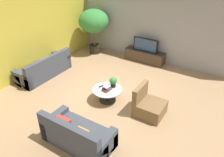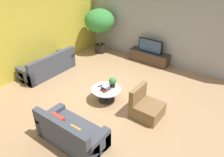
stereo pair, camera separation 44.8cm
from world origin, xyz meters
TOP-DOWN VIEW (x-y plane):
  - ground_plane at (0.00, 0.00)m, footprint 24.00×24.00m
  - back_wall_stone at (0.00, 3.26)m, footprint 7.40×0.12m
  - side_wall_left at (-3.26, 0.20)m, footprint 0.12×7.40m
  - media_console at (-0.02, 2.94)m, footprint 1.71×0.50m
  - television at (-0.02, 2.94)m, footprint 1.05×0.13m
  - coffee_table at (0.19, -0.26)m, footprint 0.92×0.92m
  - couch_by_wall at (-2.65, -0.17)m, footprint 0.84×2.11m
  - couch_near_entry at (0.56, -2.14)m, footprint 1.72×0.84m
  - armchair_wicker at (1.53, -0.18)m, footprint 0.80×0.76m
  - potted_palm_tall at (-2.34, 2.56)m, footprint 1.29×1.29m
  - potted_plant_tabletop at (0.27, -0.04)m, footprint 0.23×0.23m
  - book_stack at (0.21, -0.32)m, footprint 0.24×0.30m
  - remote_black at (-0.06, -0.24)m, footprint 0.09×0.16m
  - remote_silver at (0.04, -0.03)m, footprint 0.12×0.15m

SIDE VIEW (x-z plane):
  - ground_plane at x=0.00m, z-range 0.00..0.00m
  - media_console at x=-0.02m, z-range 0.01..0.48m
  - armchair_wicker at x=1.53m, z-range -0.16..0.70m
  - couch_near_entry at x=0.56m, z-range -0.14..0.70m
  - couch_by_wall at x=-2.65m, z-range -0.13..0.71m
  - coffee_table at x=0.19m, z-range 0.08..0.49m
  - remote_black at x=-0.06m, z-range 0.41..0.43m
  - remote_silver at x=0.04m, z-range 0.41..0.43m
  - book_stack at x=0.21m, z-range 0.40..0.56m
  - potted_plant_tabletop at x=0.27m, z-range 0.43..0.77m
  - television at x=-0.02m, z-range 0.47..1.01m
  - potted_palm_tall at x=-2.34m, z-range 0.42..2.39m
  - back_wall_stone at x=0.00m, z-range 0.00..3.00m
  - side_wall_left at x=-3.26m, z-range 0.00..3.00m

